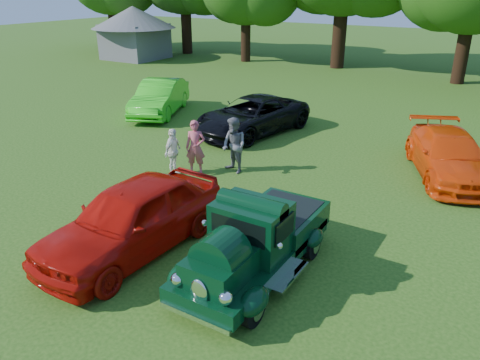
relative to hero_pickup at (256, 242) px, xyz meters
The scene contains 10 objects.
ground 0.97m from the hero_pickup, 152.86° to the right, with size 120.00×120.00×0.00m, color #204911.
hero_pickup is the anchor object (origin of this frame).
red_convertible 2.84m from the hero_pickup, 167.21° to the right, with size 1.88×4.68×1.60m, color #B30F07.
back_car_lime 13.29m from the hero_pickup, 138.73° to the left, with size 1.60×4.57×1.51m, color #2ECD1B.
back_car_black 9.75m from the hero_pickup, 120.52° to the left, with size 2.35×5.10×1.42m, color black.
back_car_orange 8.02m from the hero_pickup, 72.26° to the left, with size 1.91×4.69×1.36m, color #E33C08.
spectator_pink 5.76m from the hero_pickup, 138.63° to the left, with size 0.62×0.40×1.69m, color #B94C5A.
spectator_grey 5.61m from the hero_pickup, 126.65° to the left, with size 0.85×0.66×1.75m, color slate.
spectator_white 5.91m from the hero_pickup, 145.32° to the left, with size 0.86×0.36×1.47m, color white.
gazebo 30.68m from the hero_pickup, 137.48° to the left, with size 6.40×6.40×3.90m.
Camera 1 is at (4.57, -6.87, 5.56)m, focal length 35.00 mm.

